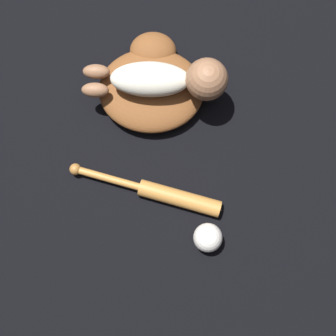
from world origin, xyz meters
The scene contains 5 objects.
ground_plane centered at (0.00, 0.00, 0.00)m, with size 6.00×6.00×0.00m, color black.
baseball_glove centered at (0.01, 0.00, 0.04)m, with size 0.34×0.34×0.08m.
baby_figure centered at (0.06, -0.01, 0.12)m, with size 0.40×0.16×0.11m.
baseball_bat centered at (0.10, -0.30, 0.02)m, with size 0.43×0.07×0.05m.
baseball centered at (0.24, -0.40, 0.04)m, with size 0.08×0.08×0.08m.
Camera 1 is at (0.16, -0.50, 1.28)m, focal length 50.00 mm.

